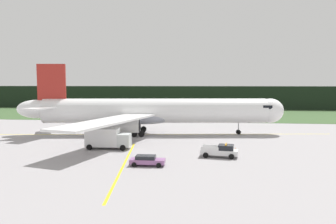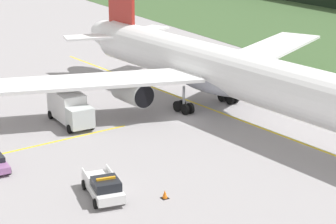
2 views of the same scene
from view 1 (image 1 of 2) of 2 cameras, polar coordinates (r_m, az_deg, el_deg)
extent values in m
plane|color=#979395|center=(63.61, -3.78, -4.45)|extent=(320.00, 320.00, 0.00)
cube|color=#3B582F|center=(112.20, 0.92, -0.33)|extent=(320.00, 45.84, 0.04)
cube|color=black|center=(136.18, 2.00, 2.54)|extent=(288.00, 4.56, 9.24)
cube|color=yellow|center=(67.70, -2.25, -3.87)|extent=(71.55, 9.87, 0.01)
cube|color=yellow|center=(43.33, -7.63, -8.97)|extent=(4.11, 28.48, 0.01)
cylinder|color=white|center=(67.13, -2.27, 0.21)|extent=(45.35, 10.91, 4.97)
ellipsoid|color=white|center=(70.52, 17.22, 0.22)|extent=(6.08, 5.66, 4.97)
ellipsoid|color=white|center=(71.90, -21.80, 0.48)|extent=(8.38, 4.75, 3.73)
ellipsoid|color=#A3A7B5|center=(67.36, -4.18, -0.95)|extent=(13.04, 6.83, 2.74)
cube|color=black|center=(70.10, 16.31, 0.93)|extent=(2.41, 4.92, 0.70)
cube|color=white|center=(80.96, -7.14, 0.55)|extent=(17.13, 24.26, 0.35)
cylinder|color=#B6B6B6|center=(76.37, -5.70, -0.67)|extent=(4.77, 3.11, 2.53)
cylinder|color=black|center=(76.21, -3.99, -0.67)|extent=(0.43, 2.33, 2.33)
cube|color=white|center=(54.65, -10.27, -1.61)|extent=(11.62, 25.32, 0.35)
cylinder|color=#B6B6B6|center=(58.89, -7.21, -2.37)|extent=(4.77, 3.11, 2.53)
cylinder|color=black|center=(58.68, -4.98, -2.37)|extent=(0.43, 2.33, 2.33)
cube|color=#A7271F|center=(70.62, -19.49, 4.42)|extent=(5.70, 1.19, 8.47)
cube|color=white|center=(74.65, -18.79, 1.10)|extent=(5.94, 8.03, 0.28)
cube|color=white|center=(67.24, -20.86, 0.64)|extent=(4.31, 7.88, 0.28)
cylinder|color=gray|center=(69.15, 12.09, -2.43)|extent=(0.20, 0.20, 2.35)
cylinder|color=black|center=(69.56, 12.03, -3.36)|extent=(0.92, 0.34, 0.90)
cylinder|color=black|center=(69.06, 12.12, -3.43)|extent=(0.92, 0.34, 0.90)
cylinder|color=gray|center=(70.82, -4.82, -2.04)|extent=(0.28, 0.28, 2.35)
cylinder|color=black|center=(70.58, -4.27, -3.03)|extent=(1.23, 0.46, 1.20)
cylinder|color=black|center=(71.27, -4.23, -2.95)|extent=(1.23, 0.46, 1.20)
cylinder|color=black|center=(70.68, -5.40, -3.02)|extent=(1.23, 0.46, 1.20)
cylinder|color=black|center=(71.37, -5.36, -2.94)|extent=(1.23, 0.46, 1.20)
cylinder|color=gray|center=(64.42, -5.24, -2.74)|extent=(0.28, 0.28, 2.35)
cylinder|color=black|center=(64.89, -4.59, -3.73)|extent=(1.23, 0.46, 1.20)
cylinder|color=black|center=(64.20, -4.63, -3.83)|extent=(1.23, 0.46, 1.20)
cylinder|color=black|center=(65.00, -5.82, -3.73)|extent=(1.23, 0.46, 1.20)
cylinder|color=black|center=(64.31, -5.88, -3.82)|extent=(1.23, 0.46, 1.20)
cube|color=white|center=(47.56, 8.86, -6.83)|extent=(5.45, 2.75, 0.70)
cube|color=black|center=(47.34, 10.01, -6.04)|extent=(2.32, 2.17, 0.70)
cube|color=white|center=(48.54, 7.50, -5.88)|extent=(2.50, 0.43, 0.45)
cube|color=white|center=(46.62, 7.20, -6.33)|extent=(2.50, 0.43, 0.45)
cube|color=orange|center=(47.26, 10.01, -5.52)|extent=(0.39, 1.47, 0.16)
cylinder|color=black|center=(48.53, 11.08, -7.05)|extent=(0.79, 0.34, 0.76)
cylinder|color=black|center=(46.46, 10.92, -7.58)|extent=(0.79, 0.34, 0.76)
cylinder|color=black|center=(48.86, 6.89, -6.91)|extent=(0.79, 0.34, 0.76)
cylinder|color=black|center=(46.81, 6.54, -7.43)|extent=(0.79, 0.34, 0.76)
cube|color=silver|center=(52.78, -7.56, -4.84)|extent=(1.99, 2.47, 2.00)
cube|color=silver|center=(53.56, -11.26, -4.29)|extent=(5.23, 2.60, 2.85)
cylinder|color=#99999E|center=(53.55, -10.17, -5.92)|extent=(0.77, 0.13, 1.04)
cylinder|color=#99999E|center=(54.11, -12.28, -5.84)|extent=(0.77, 0.13, 1.04)
cylinder|color=black|center=(54.11, -7.28, -5.67)|extent=(0.91, 0.30, 0.90)
cylinder|color=black|center=(51.81, -7.83, -6.16)|extent=(0.91, 0.30, 0.90)
cylinder|color=black|center=(55.44, -12.69, -5.50)|extent=(0.91, 0.30, 0.90)
cylinder|color=black|center=(53.20, -13.46, -5.95)|extent=(0.91, 0.30, 0.90)
cube|color=#955D96|center=(42.31, -3.57, -8.48)|extent=(4.47, 1.83, 0.55)
cube|color=black|center=(42.24, -3.87, -7.81)|extent=(2.51, 1.58, 0.45)
cylinder|color=black|center=(43.02, -1.31, -8.62)|extent=(0.60, 0.19, 0.60)
cylinder|color=black|center=(41.30, -1.62, -9.20)|extent=(0.60, 0.19, 0.60)
cylinder|color=black|center=(43.50, -5.42, -8.49)|extent=(0.60, 0.19, 0.60)
cylinder|color=black|center=(41.81, -5.90, -9.05)|extent=(0.60, 0.19, 0.60)
cube|color=black|center=(51.72, 11.56, -6.72)|extent=(0.54, 0.54, 0.03)
cone|color=orange|center=(51.65, 11.56, -6.35)|extent=(0.41, 0.41, 0.65)
camera|label=2|loc=(52.04, 60.85, 13.26)|focal=64.63mm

